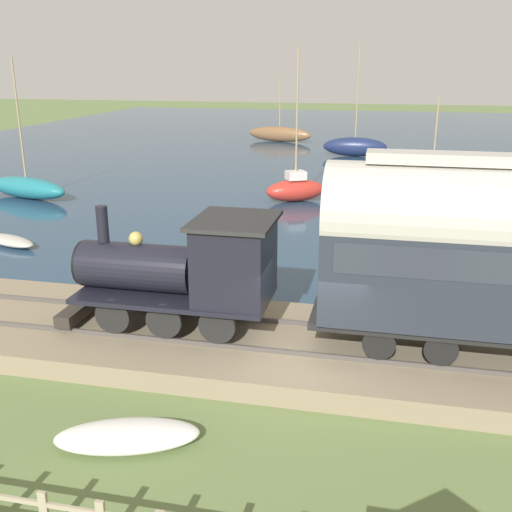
{
  "coord_description": "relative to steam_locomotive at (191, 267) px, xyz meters",
  "views": [
    {
      "loc": [
        -12.64,
        -1.46,
        7.11
      ],
      "look_at": [
        4.62,
        2.32,
        1.39
      ],
      "focal_mm": 42.0,
      "sensor_mm": 36.0,
      "label": 1
    }
  ],
  "objects": [
    {
      "name": "harbor_water",
      "position": [
        42.67,
        -3.17,
        -2.22
      ],
      "size": [
        80.0,
        80.0,
        0.01
      ],
      "color": "navy",
      "rests_on": "ground"
    },
    {
      "name": "beached_dinghy",
      "position": [
        -4.32,
        -0.07,
        -2.01
      ],
      "size": [
        1.88,
        3.0,
        0.44
      ],
      "color": "silver",
      "rests_on": "ground"
    },
    {
      "name": "sailboat_red",
      "position": [
        17.75,
        0.05,
        -1.53
      ],
      "size": [
        2.78,
        3.52,
        7.85
      ],
      "rotation": [
        0.0,
        0.0,
        0.51
      ],
      "color": "#B72D23",
      "rests_on": "harbor_water"
    },
    {
      "name": "sailboat_black",
      "position": [
        20.15,
        -7.08,
        -1.53
      ],
      "size": [
        2.64,
        3.65,
        5.39
      ],
      "rotation": [
        0.0,
        0.0,
        -0.37
      ],
      "color": "black",
      "rests_on": "harbor_water"
    },
    {
      "name": "sailboat_navy",
      "position": [
        34.72,
        -2.07,
        -1.44
      ],
      "size": [
        1.38,
        5.01,
        8.37
      ],
      "rotation": [
        0.0,
        0.0,
        0.01
      ],
      "color": "#192347",
      "rests_on": "harbor_water"
    },
    {
      "name": "sailboat_brown",
      "position": [
        42.53,
        5.39,
        -1.51
      ],
      "size": [
        2.57,
        6.39,
        5.76
      ],
      "rotation": [
        0.0,
        0.0,
        -0.23
      ],
      "color": "brown",
      "rests_on": "harbor_water"
    },
    {
      "name": "ground_plane",
      "position": [
        -0.87,
        -3.17,
        -2.23
      ],
      "size": [
        200.0,
        200.0,
        0.0
      ],
      "primitive_type": "plane",
      "color": "#607542"
    },
    {
      "name": "sailboat_teal",
      "position": [
        15.32,
        14.52,
        -1.61
      ],
      "size": [
        2.87,
        5.7,
        7.35
      ],
      "rotation": [
        0.0,
        0.0,
        -0.28
      ],
      "color": "#1E707A",
      "rests_on": "harbor_water"
    },
    {
      "name": "rowboat_far_out",
      "position": [
        7.14,
        10.16,
        -2.02
      ],
      "size": [
        1.85,
        2.92,
        0.4
      ],
      "rotation": [
        0.0,
        0.0,
        -0.37
      ],
      "color": "#B7B2A3",
      "rests_on": "harbor_water"
    },
    {
      "name": "steam_locomotive",
      "position": [
        0.0,
        0.0,
        0.0
      ],
      "size": [
        2.31,
        5.51,
        3.05
      ],
      "color": "black",
      "rests_on": "rail_embankment"
    },
    {
      "name": "rail_embankment",
      "position": [
        -0.0,
        -3.17,
        -1.97
      ],
      "size": [
        4.74,
        56.0,
        0.63
      ],
      "color": "#84755B",
      "rests_on": "ground"
    }
  ]
}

